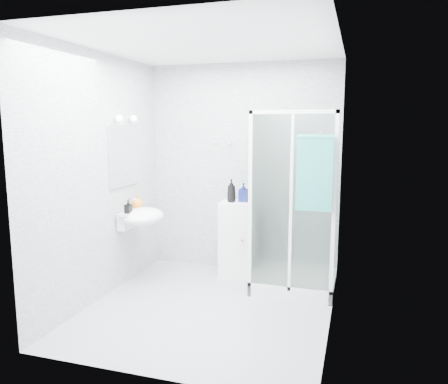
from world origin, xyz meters
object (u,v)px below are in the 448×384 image
(wall_basin, at_px, (141,217))
(soap_dispenser_black, at_px, (128,207))
(storage_cabinet, at_px, (237,239))
(shampoo_bottle_b, at_px, (244,192))
(hand_towel, at_px, (315,171))
(soap_dispenser_orange, at_px, (138,201))
(shampoo_bottle_a, at_px, (231,191))
(shower_enclosure, at_px, (287,251))

(wall_basin, xyz_separation_m, soap_dispenser_black, (-0.08, -0.16, 0.14))
(storage_cabinet, height_order, shampoo_bottle_b, shampoo_bottle_b)
(hand_towel, bearing_deg, soap_dispenser_orange, 173.51)
(wall_basin, xyz_separation_m, hand_towel, (1.97, -0.09, 0.60))
(wall_basin, distance_m, soap_dispenser_black, 0.22)
(wall_basin, distance_m, soap_dispenser_orange, 0.25)
(shampoo_bottle_a, relative_size, soap_dispenser_orange, 1.67)
(shampoo_bottle_a, relative_size, soap_dispenser_black, 1.86)
(shampoo_bottle_b, xyz_separation_m, soap_dispenser_orange, (-1.19, -0.44, -0.10))
(soap_dispenser_orange, bearing_deg, shampoo_bottle_b, 20.08)
(wall_basin, bearing_deg, shower_enclosure, 10.81)
(shower_enclosure, distance_m, soap_dispenser_black, 1.86)
(wall_basin, height_order, soap_dispenser_black, soap_dispenser_black)
(wall_basin, relative_size, soap_dispenser_orange, 3.36)
(shampoo_bottle_a, bearing_deg, shampoo_bottle_b, 29.41)
(shower_enclosure, distance_m, storage_cabinet, 0.70)
(hand_towel, height_order, soap_dispenser_black, hand_towel)
(storage_cabinet, bearing_deg, shampoo_bottle_b, 20.30)
(shower_enclosure, xyz_separation_m, shampoo_bottle_b, (-0.58, 0.27, 0.60))
(shower_enclosure, distance_m, shampoo_bottle_a, 0.97)
(storage_cabinet, distance_m, shampoo_bottle_a, 0.61)
(storage_cabinet, bearing_deg, soap_dispenser_black, -150.26)
(storage_cabinet, xyz_separation_m, shampoo_bottle_b, (0.08, 0.03, 0.58))
(wall_basin, xyz_separation_m, storage_cabinet, (0.99, 0.56, -0.33))
(shower_enclosure, bearing_deg, storage_cabinet, 160.06)
(shampoo_bottle_b, bearing_deg, hand_towel, -36.92)
(storage_cabinet, distance_m, soap_dispenser_orange, 1.28)
(soap_dispenser_orange, bearing_deg, hand_towel, -6.49)
(soap_dispenser_orange, bearing_deg, shampoo_bottle_a, 18.83)
(shampoo_bottle_a, bearing_deg, soap_dispenser_orange, -161.17)
(storage_cabinet, xyz_separation_m, soap_dispenser_black, (-1.07, -0.71, 0.47))
(shampoo_bottle_a, relative_size, shampoo_bottle_b, 1.23)
(shower_enclosure, bearing_deg, shampoo_bottle_b, 154.95)
(hand_towel, bearing_deg, shampoo_bottle_b, 143.08)
(hand_towel, bearing_deg, shampoo_bottle_a, 149.72)
(shampoo_bottle_a, distance_m, soap_dispenser_black, 1.22)
(shower_enclosure, xyz_separation_m, wall_basin, (-1.66, -0.32, 0.35))
(wall_basin, distance_m, hand_towel, 2.06)
(soap_dispenser_orange, relative_size, soap_dispenser_black, 1.12)
(wall_basin, bearing_deg, soap_dispenser_black, -116.16)
(storage_cabinet, xyz_separation_m, hand_towel, (0.97, -0.64, 0.93))
(shower_enclosure, height_order, soap_dispenser_orange, shower_enclosure)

